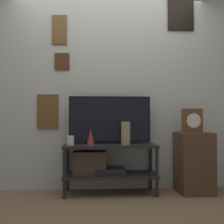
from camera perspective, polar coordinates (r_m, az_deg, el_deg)
The scene contains 9 objects.
ground_plane at distance 3.09m, azimuth -0.10°, elevation -18.57°, with size 12.00×12.00×0.00m, color #846647.
wall_back at distance 3.47m, azimuth -0.63°, elevation 5.91°, with size 6.40×0.08×2.70m.
media_console at distance 3.24m, azimuth -2.13°, elevation -11.01°, with size 1.13×0.40×0.60m.
television at distance 3.28m, azimuth -0.56°, elevation -1.61°, with size 1.02×0.05×0.59m.
vase_slim_bronze at distance 3.14m, azimuth -4.67°, elevation -5.49°, with size 0.10×0.10×0.19m.
vase_tall_ceramic at distance 3.14m, azimuth 3.00°, elevation -4.64°, with size 0.11×0.11×0.28m.
candle_jar at distance 3.16m, azimuth -9.02°, elevation -6.13°, with size 0.09×0.09×0.11m.
side_table at distance 3.45m, azimuth 17.35°, elevation -10.41°, with size 0.40×0.42×0.74m.
mantel_clock at distance 3.40m, azimuth 17.05°, elevation -1.80°, with size 0.24×0.11×0.30m.
Camera 1 is at (-0.19, -2.95, 0.91)m, focal length 42.00 mm.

